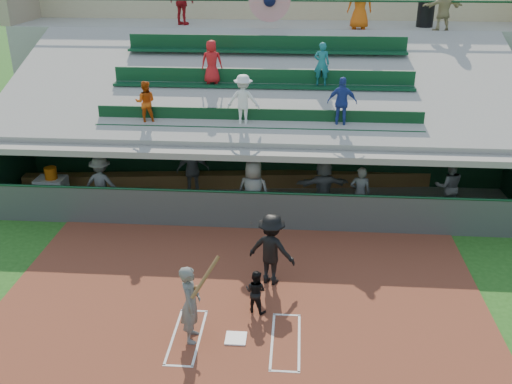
# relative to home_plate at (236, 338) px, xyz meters

# --- Properties ---
(ground) EXTENTS (100.00, 100.00, 0.00)m
(ground) POSITION_rel_home_plate_xyz_m (0.00, 0.00, -0.04)
(ground) COLOR #1F5116
(ground) RESTS_ON ground
(dirt_slab) EXTENTS (11.00, 9.00, 0.02)m
(dirt_slab) POSITION_rel_home_plate_xyz_m (0.00, 0.50, -0.03)
(dirt_slab) COLOR brown
(dirt_slab) RESTS_ON ground
(home_plate) EXTENTS (0.43, 0.43, 0.03)m
(home_plate) POSITION_rel_home_plate_xyz_m (0.00, 0.00, 0.00)
(home_plate) COLOR white
(home_plate) RESTS_ON dirt_slab
(batters_box_chalk) EXTENTS (2.65, 1.85, 0.01)m
(batters_box_chalk) POSITION_rel_home_plate_xyz_m (0.00, 0.00, -0.01)
(batters_box_chalk) COLOR white
(batters_box_chalk) RESTS_ON dirt_slab
(dugout_floor) EXTENTS (16.00, 3.50, 0.04)m
(dugout_floor) POSITION_rel_home_plate_xyz_m (0.00, 6.75, -0.02)
(dugout_floor) COLOR gray
(dugout_floor) RESTS_ON ground
(concourse_slab) EXTENTS (20.00, 3.00, 4.60)m
(concourse_slab) POSITION_rel_home_plate_xyz_m (0.00, 13.50, 2.26)
(concourse_slab) COLOR #9A978C
(concourse_slab) RESTS_ON ground
(grandstand) EXTENTS (20.40, 10.40, 7.80)m
(grandstand) POSITION_rel_home_plate_xyz_m (-0.00, 10.51, 2.23)
(grandstand) COLOR #464B46
(grandstand) RESTS_ON ground
(batter_at_plate) EXTENTS (0.85, 0.74, 1.95)m
(batter_at_plate) POSITION_rel_home_plate_xyz_m (-0.89, -0.04, 0.84)
(batter_at_plate) COLOR #525550
(batter_at_plate) RESTS_ON dirt_slab
(catcher) EXTENTS (0.60, 0.54, 1.01)m
(catcher) POSITION_rel_home_plate_xyz_m (0.33, 1.01, 0.49)
(catcher) COLOR black
(catcher) RESTS_ON dirt_slab
(home_umpire) EXTENTS (1.29, 0.99, 1.77)m
(home_umpire) POSITION_rel_home_plate_xyz_m (0.61, 2.22, 0.87)
(home_umpire) COLOR black
(home_umpire) RESTS_ON dirt_slab
(dugout_bench) EXTENTS (15.77, 2.12, 0.47)m
(dugout_bench) POSITION_rel_home_plate_xyz_m (0.08, 8.04, 0.24)
(dugout_bench) COLOR olive
(dugout_bench) RESTS_ON dugout_floor
(white_table) EXTENTS (0.90, 0.68, 0.78)m
(white_table) POSITION_rel_home_plate_xyz_m (-6.45, 6.32, 0.39)
(white_table) COLOR white
(white_table) RESTS_ON dugout_floor
(water_cooler) EXTENTS (0.37, 0.37, 0.37)m
(water_cooler) POSITION_rel_home_plate_xyz_m (-6.39, 6.28, 0.97)
(water_cooler) COLOR orange
(water_cooler) RESTS_ON white_table
(dugout_player_a) EXTENTS (1.17, 0.74, 1.73)m
(dugout_player_a) POSITION_rel_home_plate_xyz_m (-4.64, 5.80, 0.87)
(dugout_player_a) COLOR #5B5D58
(dugout_player_a) RESTS_ON dugout_floor
(dugout_player_b) EXTENTS (1.10, 0.67, 1.76)m
(dugout_player_b) POSITION_rel_home_plate_xyz_m (-2.11, 7.06, 0.88)
(dugout_player_b) COLOR #585B56
(dugout_player_b) RESTS_ON dugout_floor
(dugout_player_c) EXTENTS (1.06, 0.80, 1.94)m
(dugout_player_c) POSITION_rel_home_plate_xyz_m (-0.05, 5.26, 0.97)
(dugout_player_c) COLOR #585A55
(dugout_player_c) RESTS_ON dugout_floor
(dugout_player_d) EXTENTS (1.62, 0.73, 1.69)m
(dugout_player_d) POSITION_rel_home_plate_xyz_m (1.95, 6.14, 0.85)
(dugout_player_d) COLOR #5A5D58
(dugout_player_d) RESTS_ON dugout_floor
(dugout_player_e) EXTENTS (0.63, 0.45, 1.64)m
(dugout_player_e) POSITION_rel_home_plate_xyz_m (2.99, 5.77, 0.82)
(dugout_player_e) COLOR #525550
(dugout_player_e) RESTS_ON dugout_floor
(dugout_player_f) EXTENTS (0.82, 0.64, 1.68)m
(dugout_player_f) POSITION_rel_home_plate_xyz_m (5.66, 6.45, 0.84)
(dugout_player_f) COLOR #5F615C
(dugout_player_f) RESTS_ON dugout_floor
(trash_bin) EXTENTS (0.61, 0.61, 0.92)m
(trash_bin) POSITION_rel_home_plate_xyz_m (5.77, 13.03, 5.03)
(trash_bin) COLOR black
(trash_bin) RESTS_ON concourse_slab
(concourse_staff_a) EXTENTS (1.08, 0.76, 1.71)m
(concourse_staff_a) POSITION_rel_home_plate_xyz_m (-3.37, 12.87, 5.42)
(concourse_staff_a) COLOR red
(concourse_staff_a) RESTS_ON concourse_slab
(concourse_staff_b) EXTENTS (0.91, 0.61, 1.80)m
(concourse_staff_b) POSITION_rel_home_plate_xyz_m (3.25, 12.21, 5.46)
(concourse_staff_b) COLOR #EB5B0D
(concourse_staff_b) RESTS_ON concourse_slab
(concourse_staff_c) EXTENTS (1.54, 0.76, 1.59)m
(concourse_staff_c) POSITION_rel_home_plate_xyz_m (6.18, 12.05, 5.36)
(concourse_staff_c) COLOR tan
(concourse_staff_c) RESTS_ON concourse_slab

